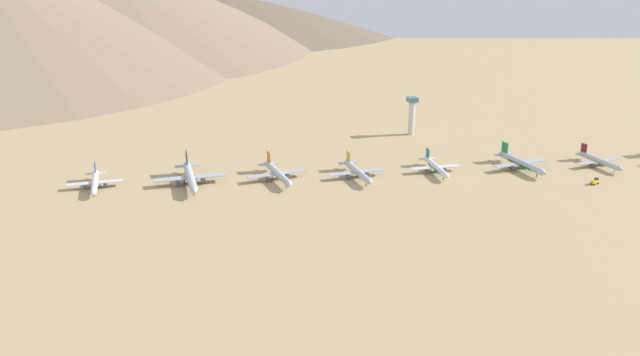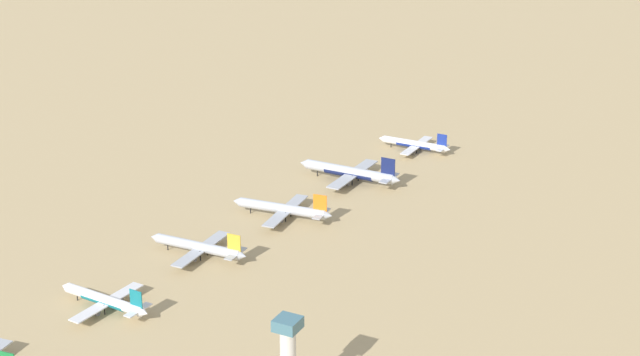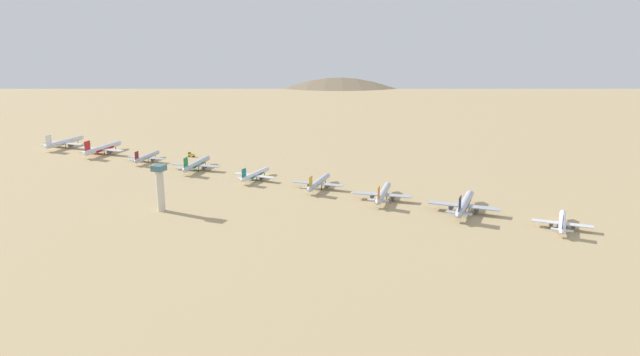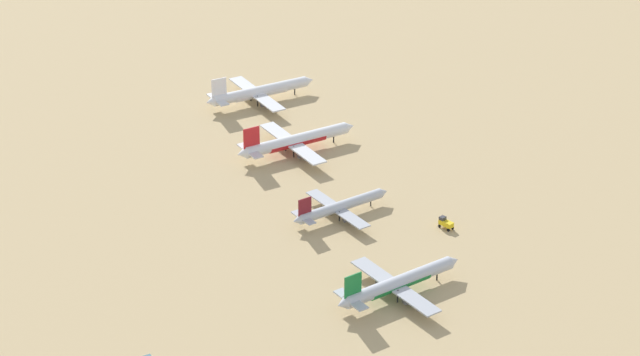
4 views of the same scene
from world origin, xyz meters
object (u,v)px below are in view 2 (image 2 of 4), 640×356
object	(u,v)px
parked_jet_1	(350,172)
parked_jet_2	(283,209)
parked_jet_0	(415,144)
parked_jet_3	(199,247)
parked_jet_4	(105,300)

from	to	relation	value
parked_jet_1	parked_jet_2	size ratio (longest dim) A/B	1.13
parked_jet_0	parked_jet_3	size ratio (longest dim) A/B	0.91
parked_jet_1	parked_jet_4	world-z (taller)	parked_jet_1
parked_jet_0	parked_jet_1	world-z (taller)	parked_jet_1
parked_jet_1	parked_jet_4	bearing A→B (deg)	81.54
parked_jet_0	parked_jet_1	size ratio (longest dim) A/B	0.76
parked_jet_2	parked_jet_4	world-z (taller)	parked_jet_2
parked_jet_1	parked_jet_3	bearing A→B (deg)	80.14
parked_jet_1	parked_jet_3	world-z (taller)	parked_jet_1
parked_jet_2	parked_jet_3	distance (m)	50.57
parked_jet_1	parked_jet_4	size ratio (longest dim) A/B	1.30
parked_jet_0	parked_jet_1	distance (m)	57.34
parked_jet_2	parked_jet_4	size ratio (longest dim) A/B	1.15
parked_jet_1	parked_jet_3	distance (m)	104.46
parked_jet_1	parked_jet_2	distance (m)	54.00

